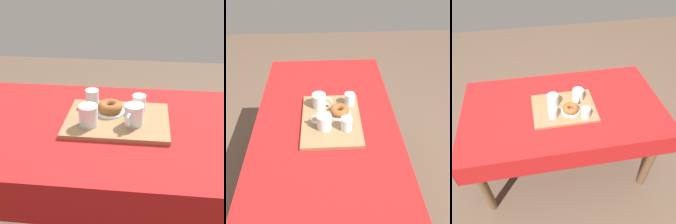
# 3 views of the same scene
# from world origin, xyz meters

# --- Properties ---
(dining_table) EXTENTS (1.44, 0.81, 0.72)m
(dining_table) POSITION_xyz_m (0.00, 0.00, 0.63)
(dining_table) COLOR red
(dining_table) RESTS_ON ground
(serving_tray) EXTENTS (0.44, 0.33, 0.02)m
(serving_tray) POSITION_xyz_m (-0.00, -0.03, 0.73)
(serving_tray) COLOR olive
(serving_tray) RESTS_ON dining_table
(tea_mug_left) EXTENTS (0.08, 0.12, 0.09)m
(tea_mug_left) POSITION_xyz_m (-0.07, 0.01, 0.78)
(tea_mug_left) COLOR white
(tea_mug_left) RESTS_ON serving_tray
(tea_mug_right) EXTENTS (0.08, 0.12, 0.09)m
(tea_mug_right) POSITION_xyz_m (0.11, 0.04, 0.78)
(tea_mug_right) COLOR white
(tea_mug_right) RESTS_ON serving_tray
(water_glass_near) EXTENTS (0.06, 0.06, 0.08)m
(water_glass_near) POSITION_xyz_m (0.13, -0.14, 0.78)
(water_glass_near) COLOR white
(water_glass_near) RESTS_ON serving_tray
(water_glass_far) EXTENTS (0.06, 0.06, 0.08)m
(water_glass_far) POSITION_xyz_m (-0.09, -0.11, 0.78)
(water_glass_far) COLOR white
(water_glass_far) RESTS_ON serving_tray
(donut_plate_left) EXTENTS (0.13, 0.13, 0.01)m
(donut_plate_left) POSITION_xyz_m (0.04, -0.08, 0.75)
(donut_plate_left) COLOR white
(donut_plate_left) RESTS_ON serving_tray
(sugar_donut_left) EXTENTS (0.11, 0.11, 0.04)m
(sugar_donut_left) POSITION_xyz_m (0.04, -0.08, 0.77)
(sugar_donut_left) COLOR brown
(sugar_donut_left) RESTS_ON donut_plate_left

